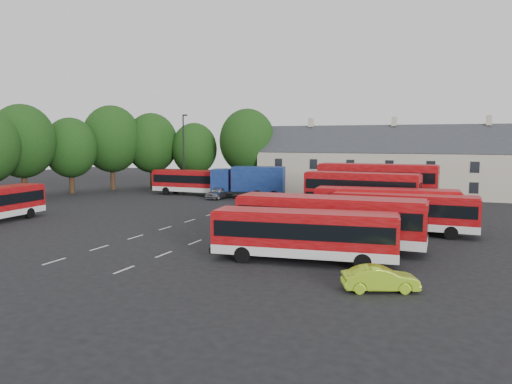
{
  "coord_description": "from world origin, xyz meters",
  "views": [
    {
      "loc": [
        21.93,
        -36.16,
        7.15
      ],
      "look_at": [
        4.11,
        7.46,
        2.2
      ],
      "focal_mm": 35.0,
      "sensor_mm": 36.0,
      "label": 1
    }
  ],
  "objects_px": {
    "silver_car": "(219,192)",
    "lamppost": "(184,152)",
    "box_truck": "(249,180)",
    "lime_car": "(380,279)",
    "bus_dd_south": "(361,193)",
    "bus_row_a": "(304,232)"
  },
  "relations": [
    {
      "from": "silver_car",
      "to": "lamppost",
      "type": "distance_m",
      "value": 8.24
    },
    {
      "from": "box_truck",
      "to": "silver_car",
      "type": "bearing_deg",
      "value": -159.99
    },
    {
      "from": "lime_car",
      "to": "lamppost",
      "type": "height_order",
      "value": "lamppost"
    },
    {
      "from": "bus_dd_south",
      "to": "box_truck",
      "type": "bearing_deg",
      "value": 148.93
    },
    {
      "from": "lamppost",
      "to": "bus_row_a",
      "type": "bearing_deg",
      "value": -49.19
    },
    {
      "from": "bus_row_a",
      "to": "bus_dd_south",
      "type": "height_order",
      "value": "bus_dd_south"
    },
    {
      "from": "bus_dd_south",
      "to": "lime_car",
      "type": "xyz_separation_m",
      "value": [
        4.84,
        -21.49,
        -1.8
      ]
    },
    {
      "from": "bus_row_a",
      "to": "lamppost",
      "type": "distance_m",
      "value": 38.43
    },
    {
      "from": "silver_car",
      "to": "lime_car",
      "type": "relative_size",
      "value": 1.24
    },
    {
      "from": "lime_car",
      "to": "bus_row_a",
      "type": "bearing_deg",
      "value": 28.85
    },
    {
      "from": "bus_row_a",
      "to": "box_truck",
      "type": "bearing_deg",
      "value": 111.48
    },
    {
      "from": "box_truck",
      "to": "lime_car",
      "type": "distance_m",
      "value": 38.51
    },
    {
      "from": "bus_dd_south",
      "to": "silver_car",
      "type": "xyz_separation_m",
      "value": [
        -18.84,
        9.07,
        -1.63
      ]
    },
    {
      "from": "bus_dd_south",
      "to": "silver_car",
      "type": "relative_size",
      "value": 2.33
    },
    {
      "from": "bus_dd_south",
      "to": "lime_car",
      "type": "distance_m",
      "value": 22.11
    },
    {
      "from": "lamppost",
      "to": "lime_car",
      "type": "bearing_deg",
      "value": -47.72
    },
    {
      "from": "bus_dd_south",
      "to": "box_truck",
      "type": "height_order",
      "value": "bus_dd_south"
    },
    {
      "from": "silver_car",
      "to": "lamppost",
      "type": "relative_size",
      "value": 0.43
    },
    {
      "from": "box_truck",
      "to": "silver_car",
      "type": "distance_m",
      "value": 3.98
    },
    {
      "from": "box_truck",
      "to": "lamppost",
      "type": "height_order",
      "value": "lamppost"
    },
    {
      "from": "silver_car",
      "to": "bus_row_a",
      "type": "bearing_deg",
      "value": -49.97
    },
    {
      "from": "bus_dd_south",
      "to": "box_truck",
      "type": "xyz_separation_m",
      "value": [
        -15.68,
        11.05,
        -0.21
      ]
    }
  ]
}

